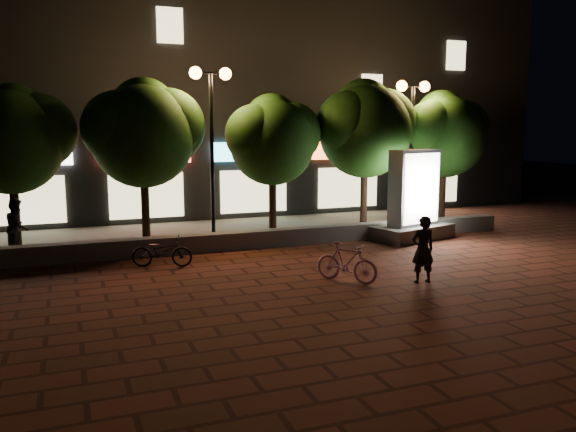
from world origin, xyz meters
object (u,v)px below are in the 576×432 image
tree_right (366,125)px  scooter_pink (347,262)px  ad_kiosk (413,203)px  street_lamp_left (211,110)px  street_lamp_right (412,116)px  pedestrian (17,227)px  tree_far_right (445,131)px  scooter_parked (162,251)px  rider (423,250)px  tree_left (144,129)px  tree_far_left (12,135)px  tree_mid (273,137)px

tree_right → scooter_pink: size_ratio=3.34×
tree_right → ad_kiosk: size_ratio=1.77×
street_lamp_left → street_lamp_right: street_lamp_left is taller
street_lamp_right → pedestrian: size_ratio=3.26×
tree_far_right → ad_kiosk: bearing=-142.0°
tree_right → street_lamp_right: tree_right is taller
ad_kiosk → scooter_parked: size_ratio=1.87×
tree_far_right → scooter_parked: (-10.53, -2.89, -2.97)m
street_lamp_left → rider: bearing=-62.2°
ad_kiosk → tree_left: bearing=166.2°
tree_far_left → scooter_parked: (3.47, -2.89, -2.89)m
rider → tree_mid: bearing=-74.6°
tree_mid → scooter_pink: bearing=-93.1°
pedestrian → scooter_pink: bearing=-119.4°
tree_left → ad_kiosk: 8.54m
tree_right → street_lamp_left: size_ratio=0.98×
rider → scooter_pink: bearing=-19.0°
tree_mid → street_lamp_right: bearing=-3.0°
tree_far_right → street_lamp_left: bearing=-178.2°
tree_mid → pedestrian: tree_mid is taller
tree_far_right → pedestrian: bearing=-178.5°
tree_far_right → rider: 8.78m
tree_right → rider: (-2.05, -6.54, -2.80)m
tree_left → scooter_parked: 4.20m
scooter_pink → scooter_parked: (-3.71, 2.96, -0.05)m
street_lamp_left → ad_kiosk: size_ratio=1.81×
tree_right → street_lamp_right: 1.70m
rider → pedestrian: 10.72m
street_lamp_left → pedestrian: street_lamp_left is taller
tree_left → tree_far_right: 10.50m
tree_left → scooter_pink: (3.68, -5.86, -2.99)m
street_lamp_right → scooter_pink: 8.42m
tree_far_left → pedestrian: bearing=-90.6°
tree_mid → pedestrian: size_ratio=2.95×
tree_left → street_lamp_right: street_lamp_right is taller
tree_left → street_lamp_left: (1.95, -0.26, 0.58)m
street_lamp_right → ad_kiosk: (-0.96, -1.70, -2.76)m
ad_kiosk → street_lamp_right: bearing=60.5°
pedestrian → rider: bearing=-117.2°
scooter_pink → pedestrian: 9.05m
tree_left → street_lamp_right: 8.96m
tree_left → scooter_pink: bearing=-57.9°
tree_right → scooter_parked: size_ratio=3.32×
tree_mid → tree_left: bearing=180.0°
tree_right → tree_far_right: 3.20m
scooter_pink → scooter_parked: bearing=104.2°
tree_far_left → scooter_pink: size_ratio=3.06×
street_lamp_left → ad_kiosk: 6.91m
tree_right → tree_far_right: size_ratio=1.06×
tree_mid → tree_far_right: tree_far_right is taller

